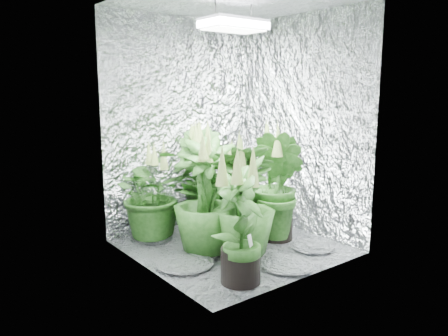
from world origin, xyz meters
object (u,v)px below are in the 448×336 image
at_px(plant_d, 244,203).
at_px(plant_f, 241,223).
at_px(grow_lamp, 234,25).
at_px(plant_b, 200,184).
at_px(plant_g, 277,187).
at_px(circulation_fan, 240,203).
at_px(plant_a, 153,193).
at_px(plant_h, 205,198).
at_px(plant_c, 203,179).
at_px(plant_e, 224,193).

distance_m(plant_d, plant_f, 0.48).
relative_size(grow_lamp, plant_b, 0.47).
relative_size(plant_f, plant_g, 0.91).
bearing_deg(plant_d, plant_b, 89.10).
bearing_deg(plant_g, circulation_fan, 77.17).
bearing_deg(plant_a, plant_d, -66.48).
bearing_deg(plant_d, grow_lamp, 72.40).
xyz_separation_m(plant_h, circulation_fan, (0.86, 0.58, -0.31)).
bearing_deg(plant_b, grow_lamp, -81.31).
bearing_deg(circulation_fan, plant_a, 162.65).
distance_m(plant_c, plant_f, 1.25).
bearing_deg(plant_a, plant_c, -3.18).
relative_size(plant_a, circulation_fan, 2.34).
distance_m(plant_e, circulation_fan, 0.72).
xyz_separation_m(plant_b, plant_c, (0.16, 0.17, -0.01)).
distance_m(grow_lamp, plant_d, 1.40).
distance_m(plant_g, circulation_fan, 0.78).
distance_m(plant_c, plant_h, 0.65).
height_order(plant_a, plant_b, plant_b).
relative_size(plant_e, circulation_fan, 2.39).
height_order(grow_lamp, plant_d, grow_lamp).
height_order(plant_b, plant_e, plant_b).
xyz_separation_m(grow_lamp, circulation_fan, (0.59, 0.61, -1.67)).
height_order(plant_a, plant_f, plant_f).
height_order(plant_b, plant_g, plant_b).
height_order(grow_lamp, plant_b, grow_lamp).
xyz_separation_m(plant_c, circulation_fan, (0.50, 0.04, -0.32)).
relative_size(plant_b, plant_f, 1.10).
bearing_deg(plant_a, plant_f, -88.24).
distance_m(grow_lamp, plant_e, 1.42).
xyz_separation_m(plant_b, plant_d, (-0.01, -0.63, -0.05)).
xyz_separation_m(plant_a, plant_g, (0.87, -0.68, 0.06)).
relative_size(plant_b, plant_c, 1.02).
xyz_separation_m(plant_b, plant_e, (0.12, -0.20, -0.07)).
relative_size(grow_lamp, plant_g, 0.47).
distance_m(plant_a, plant_h, 0.60).
bearing_deg(circulation_fan, plant_d, -146.23).
distance_m(plant_a, plant_d, 0.90).
distance_m(plant_b, plant_g, 0.69).
distance_m(plant_b, plant_c, 0.23).
bearing_deg(plant_b, plant_e, -58.35).
xyz_separation_m(plant_d, plant_f, (-0.32, -0.35, -0.01)).
bearing_deg(plant_e, grow_lamp, -105.91).
bearing_deg(plant_g, plant_c, 117.35).
bearing_deg(plant_c, plant_a, 176.82).
bearing_deg(circulation_fan, plant_g, -120.66).
bearing_deg(plant_b, plant_d, -90.90).
distance_m(plant_f, circulation_fan, 1.57).
height_order(plant_f, plant_g, plant_g).
distance_m(grow_lamp, plant_h, 1.38).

